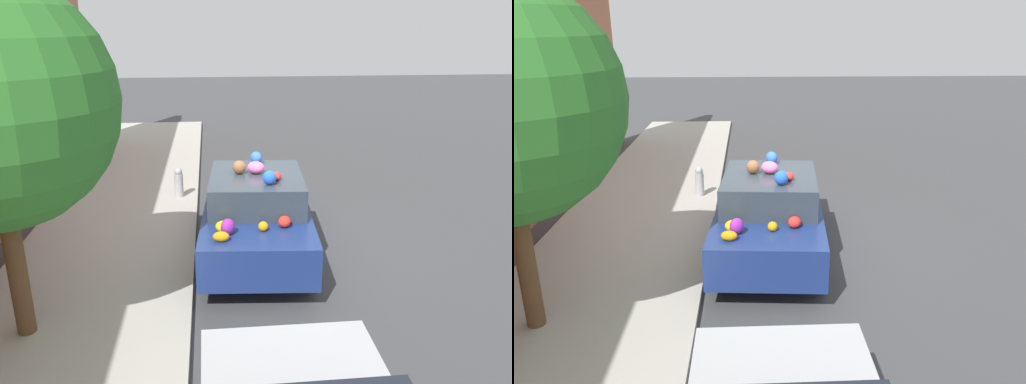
% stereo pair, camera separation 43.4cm
% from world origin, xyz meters
% --- Properties ---
extents(ground_plane, '(60.00, 60.00, 0.00)m').
position_xyz_m(ground_plane, '(0.00, 0.00, 0.00)').
color(ground_plane, '#424244').
extents(sidewalk_curb, '(24.00, 3.20, 0.10)m').
position_xyz_m(sidewalk_curb, '(0.00, 2.70, 0.05)').
color(sidewalk_curb, '#B2ADA3').
rests_on(sidewalk_curb, ground).
extents(fire_hydrant, '(0.20, 0.20, 0.70)m').
position_xyz_m(fire_hydrant, '(2.84, 1.52, 0.45)').
color(fire_hydrant, '#B2B2B7').
rests_on(fire_hydrant, sidewalk_curb).
extents(art_car, '(4.23, 2.07, 1.74)m').
position_xyz_m(art_car, '(-0.03, -0.01, 0.79)').
color(art_car, navy).
rests_on(art_car, ground).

